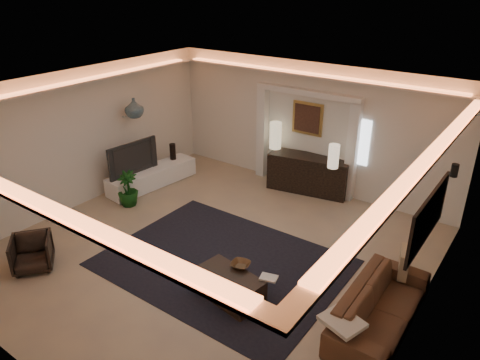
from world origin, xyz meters
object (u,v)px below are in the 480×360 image
Objects in this scene: console at (308,175)px; coffee_table at (229,286)px; sofa at (380,307)px; armchair at (32,253)px.

coffee_table is at bearing -89.55° from console.
console is 4.19m from coffee_table.
sofa is at bearing -59.52° from console.
coffee_table is (0.80, -4.11, -0.20)m from console.
sofa reaches higher than coffee_table.
coffee_table is 1.67× the size of armchair.
armchair is at bearing -124.25° from console.
sofa is 5.70m from armchair.
coffee_table is at bearing 108.91° from sofa.
coffee_table is 3.45m from armchair.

